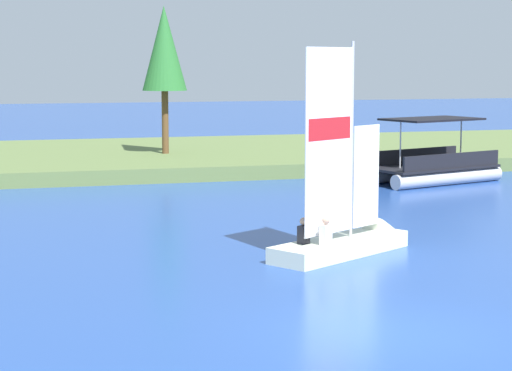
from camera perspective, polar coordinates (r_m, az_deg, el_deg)
ground_plane at (r=17.58m, az=8.15°, el=-8.88°), size 200.00×200.00×0.00m
shore_bank at (r=46.53m, az=-7.20°, el=1.70°), size 80.00×15.99×0.61m
shoreline_tree_midleft at (r=44.83m, az=-5.54°, el=8.15°), size 2.08×2.08×6.91m
sailboat at (r=24.93m, az=6.06°, el=-2.86°), size 4.77×3.54×5.79m
pontoon_boat at (r=39.46m, az=10.47°, el=1.16°), size 6.21×4.23×2.64m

